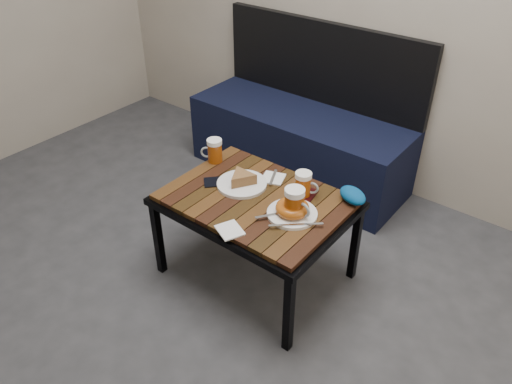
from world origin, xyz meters
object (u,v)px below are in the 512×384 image
Objects in this scene: passport_burgundy at (303,195)px; knit_pouch at (353,195)px; beer_mug_centre at (304,184)px; beer_mug_right at (295,203)px; plate_bagel at (292,211)px; plate_pie at (242,181)px; bench at (301,137)px; cafe_table at (256,205)px; beer_mug_left at (214,150)px; passport_navy at (216,182)px.

passport_burgundy is 0.23m from knit_pouch.
beer_mug_right reaches higher than beer_mug_centre.
knit_pouch is (0.14, 0.26, -0.04)m from beer_mug_right.
knit_pouch is at bearing 58.96° from plate_bagel.
plate_bagel is 0.30m from knit_pouch.
bench is at bearing 105.72° from plate_pie.
beer_mug_centre is (0.52, -0.78, 0.26)m from bench.
passport_burgundy reaches higher than cafe_table.
beer_mug_centre is 0.06m from passport_burgundy.
plate_pie is at bearing -169.18° from passport_burgundy.
beer_mug_right is 0.29m from knit_pouch.
beer_mug_left reaches higher than plate_bagel.
bench is 9.96× the size of beer_mug_right.
bench is 9.78× the size of passport_burgundy.
plate_bagel is 2.26× the size of passport_navy.
plate_pie is 1.64× the size of knit_pouch.
beer_mug_left is (-0.36, 0.12, 0.11)m from cafe_table.
bench is 0.84m from beer_mug_left.
beer_mug_centre is (0.52, 0.02, -0.00)m from beer_mug_left.
plate_pie is 0.90× the size of plate_bagel.
plate_bagel is at bearing -8.14° from plate_pie.
plate_bagel is (0.57, -0.93, 0.22)m from bench.
beer_mug_right reaches higher than cafe_table.
passport_navy is 0.42m from passport_burgundy.
beer_mug_right reaches higher than plate_bagel.
knit_pouch is at bearing 155.04° from beer_mug_left.
passport_burgundy is at bearing 115.04° from beer_mug_right.
beer_mug_centre is at bearing -153.17° from knit_pouch.
passport_navy is (-0.43, -0.01, -0.02)m from plate_bagel.
bench is 5.92× the size of plate_pie.
cafe_table is at bearing -159.03° from beer_mug_centre.
bench is 0.97m from passport_navy.
beer_mug_right is at bearing -118.74° from knit_pouch.
beer_mug_left and beer_mug_centre have the same top height.
plate_pie is at bearing -74.28° from bench.
plate_pie is at bearing 126.27° from beer_mug_left.
passport_navy is at bearing -174.77° from cafe_table.
beer_mug_left is 0.53m from passport_burgundy.
beer_mug_centre is at bearing 89.12° from passport_burgundy.
passport_burgundy reaches higher than passport_navy.
plate_bagel is 1.83× the size of knit_pouch.
plate_bagel is at bearing -93.91° from beer_mug_centre.
knit_pouch is (0.72, -0.68, 0.23)m from bench.
plate_pie is (0.25, -0.09, -0.04)m from beer_mug_left.
beer_mug_right is 0.45m from passport_navy.
passport_navy is (-0.11, -0.06, -0.02)m from plate_pie.
plate_bagel is (0.32, -0.05, -0.00)m from plate_pie.
plate_bagel is at bearing -83.27° from passport_burgundy.
beer_mug_left reaches higher than plate_pie.
bench reaches higher than cafe_table.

